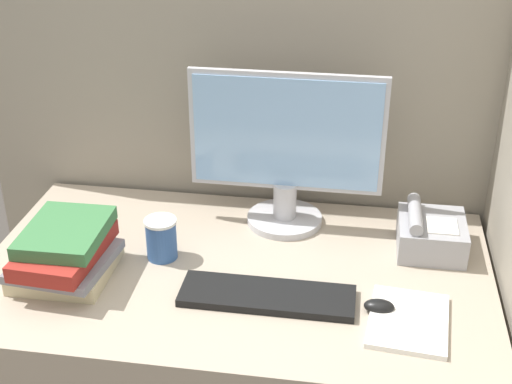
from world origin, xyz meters
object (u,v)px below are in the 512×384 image
object	(u,v)px
desk_telephone	(430,234)
book_stack	(65,253)
coffee_cup	(161,238)
mouse	(379,306)
keyboard	(267,296)
monitor	(286,153)

from	to	relation	value
desk_telephone	book_stack	bearing A→B (deg)	-163.40
coffee_cup	book_stack	bearing A→B (deg)	-150.33
mouse	book_stack	size ratio (longest dim) A/B	0.25
keyboard	book_stack	world-z (taller)	book_stack
keyboard	mouse	size ratio (longest dim) A/B	5.88
book_stack	keyboard	bearing A→B (deg)	-2.41
monitor	keyboard	xyz separation A→B (m)	(0.00, -0.39, -0.21)
monitor	desk_telephone	size ratio (longest dim) A/B	2.78
monitor	mouse	world-z (taller)	monitor
monitor	book_stack	distance (m)	0.65
monitor	coffee_cup	distance (m)	0.42
mouse	desk_telephone	size ratio (longest dim) A/B	0.37
coffee_cup	book_stack	distance (m)	0.25
mouse	book_stack	bearing A→B (deg)	177.71
monitor	keyboard	size ratio (longest dim) A/B	1.27
coffee_cup	mouse	bearing A→B (deg)	-15.08
coffee_cup	book_stack	xyz separation A→B (m)	(-0.22, -0.12, 0.01)
monitor	mouse	bearing A→B (deg)	-55.16
keyboard	coffee_cup	world-z (taller)	coffee_cup
mouse	desk_telephone	bearing A→B (deg)	66.59
mouse	monitor	bearing A→B (deg)	124.84
keyboard	mouse	world-z (taller)	mouse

